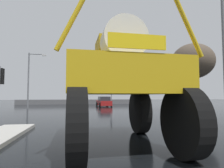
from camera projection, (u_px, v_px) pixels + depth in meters
ground_plane at (91, 114)px, 16.63m from camera, size 120.00×120.00×0.00m
oversize_sprayer at (118, 84)px, 6.43m from camera, size 3.89×5.54×4.45m
sedan_ahead at (104, 102)px, 28.53m from camera, size 2.17×4.24×1.52m
traffic_signal_near_left at (0, 83)px, 9.82m from camera, size 0.24×0.54×3.21m
traffic_signal_near_right at (174, 80)px, 11.33m from camera, size 0.24×0.54×3.54m
traffic_signal_far_left at (111, 91)px, 29.32m from camera, size 0.24×0.55×3.36m
streetlight_far_left at (30, 77)px, 23.81m from camera, size 2.21×0.24×7.18m
bare_tree_right at (193, 61)px, 18.79m from camera, size 4.16×4.16×6.90m
roadside_barrier at (87, 102)px, 35.98m from camera, size 26.20×0.24×0.90m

